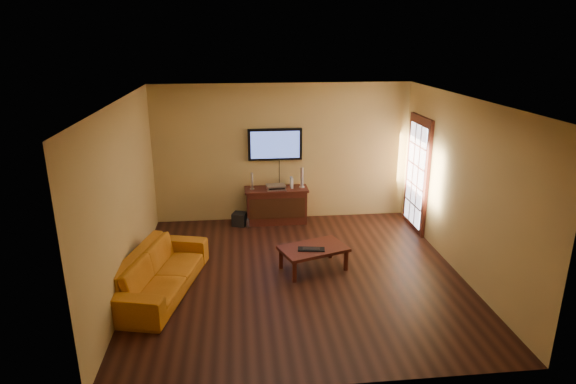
{
  "coord_description": "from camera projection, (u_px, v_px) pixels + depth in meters",
  "views": [
    {
      "loc": [
        -0.88,
        -6.65,
        3.55
      ],
      "look_at": [
        -0.07,
        0.8,
        1.1
      ],
      "focal_mm": 30.0,
      "sensor_mm": 36.0,
      "label": 1
    }
  ],
  "objects": [
    {
      "name": "subwoofer",
      "position": [
        240.0,
        219.0,
        9.4
      ],
      "size": [
        0.32,
        0.32,
        0.25
      ],
      "primitive_type": "cube",
      "rotation": [
        0.0,
        0.0,
        -0.33
      ],
      "color": "black",
      "rests_on": "ground"
    },
    {
      "name": "room_walls",
      "position": [
        294.0,
        160.0,
        7.55
      ],
      "size": [
        5.0,
        5.0,
        5.0
      ],
      "color": "tan",
      "rests_on": "ground"
    },
    {
      "name": "bottle",
      "position": [
        248.0,
        223.0,
        9.27
      ],
      "size": [
        0.07,
        0.07,
        0.2
      ],
      "color": "white",
      "rests_on": "ground"
    },
    {
      "name": "french_door",
      "position": [
        417.0,
        175.0,
        9.01
      ],
      "size": [
        0.07,
        1.02,
        2.22
      ],
      "color": "#38120C",
      "rests_on": "ground"
    },
    {
      "name": "av_receiver",
      "position": [
        276.0,
        187.0,
        9.33
      ],
      "size": [
        0.38,
        0.29,
        0.08
      ],
      "primitive_type": "cube",
      "rotation": [
        0.0,
        0.0,
        0.07
      ],
      "color": "silver",
      "rests_on": "media_console"
    },
    {
      "name": "speaker_left",
      "position": [
        252.0,
        182.0,
        9.3
      ],
      "size": [
        0.09,
        0.09,
        0.33
      ],
      "color": "silver",
      "rests_on": "media_console"
    },
    {
      "name": "sofa",
      "position": [
        159.0,
        265.0,
        6.89
      ],
      "size": [
        1.09,
        2.17,
        0.82
      ],
      "primitive_type": "imported",
      "rotation": [
        0.0,
        0.0,
        1.33
      ],
      "color": "#B56614",
      "rests_on": "ground"
    },
    {
      "name": "media_console",
      "position": [
        276.0,
        205.0,
        9.49
      ],
      "size": [
        1.24,
        0.47,
        0.7
      ],
      "color": "#38120C",
      "rests_on": "ground"
    },
    {
      "name": "television",
      "position": [
        275.0,
        144.0,
        9.3
      ],
      "size": [
        1.05,
        0.08,
        0.62
      ],
      "color": "black",
      "rests_on": "ground"
    },
    {
      "name": "keyboard",
      "position": [
        311.0,
        249.0,
        7.46
      ],
      "size": [
        0.43,
        0.22,
        0.02
      ],
      "color": "black",
      "rests_on": "coffee_table"
    },
    {
      "name": "speaker_right",
      "position": [
        302.0,
        178.0,
        9.4
      ],
      "size": [
        0.11,
        0.11,
        0.4
      ],
      "color": "silver",
      "rests_on": "media_console"
    },
    {
      "name": "game_console",
      "position": [
        292.0,
        183.0,
        9.39
      ],
      "size": [
        0.05,
        0.16,
        0.21
      ],
      "primitive_type": "cube",
      "rotation": [
        0.0,
        0.0,
        0.07
      ],
      "color": "white",
      "rests_on": "media_console"
    },
    {
      "name": "coffee_table",
      "position": [
        313.0,
        250.0,
        7.57
      ],
      "size": [
        1.17,
        0.91,
        0.38
      ],
      "color": "#38120C",
      "rests_on": "ground"
    },
    {
      "name": "ground_plane",
      "position": [
        298.0,
        275.0,
        7.48
      ],
      "size": [
        5.0,
        5.0,
        0.0
      ],
      "primitive_type": "plane",
      "color": "black",
      "rests_on": "ground"
    }
  ]
}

